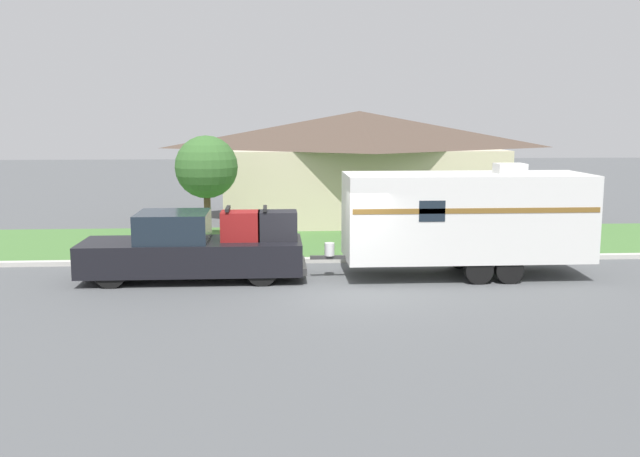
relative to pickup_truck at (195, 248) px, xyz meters
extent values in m
plane|color=#515456|center=(3.93, -1.60, -0.88)|extent=(120.00, 120.00, 0.00)
cube|color=beige|center=(3.93, 2.15, -0.81)|extent=(80.00, 0.30, 0.14)
cube|color=#477538|center=(3.93, 5.80, -0.87)|extent=(80.00, 7.00, 0.03)
cube|color=beige|center=(5.95, 11.77, 0.69)|extent=(11.49, 7.28, 3.15)
pyramid|color=#4C3D33|center=(5.95, 11.77, 3.06)|extent=(12.41, 7.86, 1.60)
cube|color=#4C3828|center=(5.95, 8.16, 0.17)|extent=(1.00, 0.06, 2.10)
cylinder|color=black|center=(-2.14, -0.85, -0.46)|extent=(0.85, 0.28, 0.85)
cylinder|color=black|center=(-2.14, 0.85, -0.46)|extent=(0.85, 0.28, 0.85)
cylinder|color=black|center=(1.84, -0.85, -0.46)|extent=(0.85, 0.28, 0.85)
cylinder|color=black|center=(1.84, 0.85, -0.46)|extent=(0.85, 0.28, 0.85)
cube|color=black|center=(-1.25, 0.00, -0.22)|extent=(3.71, 2.06, 0.86)
cube|color=#19232D|center=(-0.58, 0.00, 0.61)|extent=(1.93, 1.89, 0.80)
cube|color=black|center=(1.77, 0.00, -0.22)|extent=(2.33, 2.06, 0.86)
cube|color=#333333|center=(2.99, 0.00, -0.53)|extent=(0.12, 1.85, 0.20)
cube|color=maroon|center=(1.26, 0.00, 0.62)|extent=(1.07, 0.86, 0.80)
cube|color=black|center=(0.91, 0.00, 1.10)|extent=(0.10, 0.95, 0.08)
cube|color=black|center=(2.28, 0.00, 0.62)|extent=(1.07, 0.86, 0.80)
cube|color=black|center=(1.94, 0.00, 1.10)|extent=(0.10, 0.95, 0.08)
cylinder|color=black|center=(7.70, -1.04, -0.50)|extent=(0.76, 0.22, 0.76)
cylinder|color=black|center=(7.70, 1.04, -0.50)|extent=(0.76, 0.22, 0.76)
cylinder|color=black|center=(8.53, -1.04, -0.50)|extent=(0.76, 0.22, 0.76)
cylinder|color=black|center=(8.53, 1.04, -0.50)|extent=(0.76, 0.22, 0.76)
cube|color=silver|center=(7.57, 0.00, 0.84)|extent=(6.80, 2.37, 2.38)
cube|color=brown|center=(7.57, -1.19, 1.14)|extent=(6.66, 0.01, 0.14)
cube|color=#383838|center=(3.68, 0.00, -0.30)|extent=(0.99, 0.12, 0.10)
cylinder|color=silver|center=(3.73, 0.00, -0.07)|extent=(0.28, 0.28, 0.36)
cube|color=silver|center=(8.80, 0.00, 2.17)|extent=(0.80, 0.68, 0.28)
cube|color=#19232D|center=(6.35, -1.19, 1.14)|extent=(0.70, 0.01, 0.56)
cylinder|color=brown|center=(12.19, 2.86, -0.30)|extent=(0.09, 0.09, 1.17)
cube|color=black|center=(12.19, 2.86, 0.40)|extent=(0.48, 0.20, 0.22)
cylinder|color=brown|center=(-0.19, 5.85, 0.07)|extent=(0.24, 0.24, 1.90)
sphere|color=#38662D|center=(-0.19, 5.85, 1.85)|extent=(2.22, 2.22, 2.22)
camera|label=1|loc=(2.19, -19.56, 3.57)|focal=40.00mm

